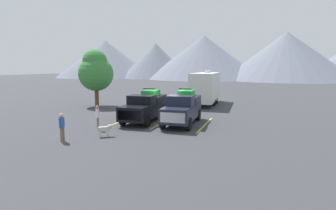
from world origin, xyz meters
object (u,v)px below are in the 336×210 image
(pickup_truck_a, at_px, (145,106))
(camper_trailer_a, at_px, (206,87))
(person_b, at_px, (62,125))
(dog, at_px, (106,128))
(person_a, at_px, (98,116))
(pickup_truck_b, at_px, (183,108))

(pickup_truck_a, distance_m, camper_trailer_a, 11.10)
(camper_trailer_a, relative_size, person_b, 5.47)
(dog, bearing_deg, pickup_truck_a, 86.82)
(camper_trailer_a, bearing_deg, person_b, -104.90)
(pickup_truck_a, bearing_deg, person_a, -114.34)
(person_a, distance_m, person_b, 3.16)
(camper_trailer_a, distance_m, dog, 16.37)
(pickup_truck_a, bearing_deg, camper_trailer_a, 75.88)
(pickup_truck_b, xyz_separation_m, camper_trailer_a, (-0.43, 10.79, 0.85))
(camper_trailer_a, relative_size, person_a, 5.36)
(pickup_truck_a, distance_m, dog, 5.34)
(pickup_truck_b, relative_size, dog, 7.05)
(person_b, xyz_separation_m, dog, (1.75, 1.80, -0.45))
(person_b, bearing_deg, person_a, 85.30)
(pickup_truck_b, bearing_deg, person_b, -126.33)
(pickup_truck_b, xyz_separation_m, person_b, (-5.16, -7.02, -0.25))
(person_a, bearing_deg, person_b, -94.70)
(person_b, bearing_deg, pickup_truck_a, 73.93)
(pickup_truck_a, distance_m, person_b, 7.38)
(pickup_truck_a, relative_size, camper_trailer_a, 0.63)
(pickup_truck_a, relative_size, person_a, 3.35)
(dog, bearing_deg, pickup_truck_b, 56.81)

